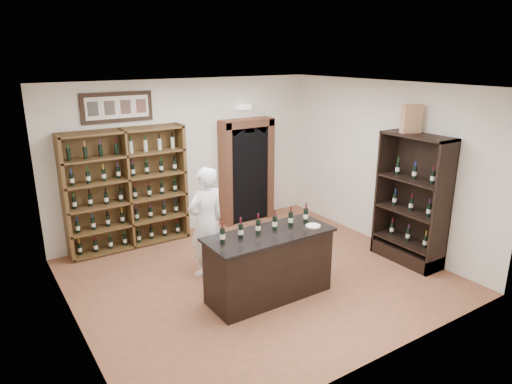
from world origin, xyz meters
The scene contains 20 objects.
floor centered at (0.00, 0.00, 0.00)m, with size 5.50×5.50×0.00m, color brown.
ceiling centered at (0.00, 0.00, 3.00)m, with size 5.50×5.50×0.00m, color white.
wall_back centered at (0.00, 2.50, 1.50)m, with size 5.50×0.04×3.00m, color silver.
wall_left centered at (-2.75, 0.00, 1.50)m, with size 0.04×5.00×3.00m, color silver.
wall_right centered at (2.75, 0.00, 1.50)m, with size 0.04×5.00×3.00m, color silver.
wine_shelf centered at (-1.30, 2.33, 1.10)m, with size 2.20×0.38×2.20m.
framed_picture centered at (-1.30, 2.47, 2.55)m, with size 1.25×0.04×0.52m, color black.
arched_doorway centered at (1.25, 2.33, 1.14)m, with size 1.17×0.35×2.17m.
emergency_light centered at (1.25, 2.42, 2.40)m, with size 0.30×0.10×0.10m, color white.
tasting_counter centered at (-0.20, -0.60, 0.49)m, with size 1.88×0.78×1.00m.
counter_bottle_0 centered at (-0.92, -0.53, 1.11)m, with size 0.07×0.07×0.30m.
counter_bottle_1 centered at (-0.63, -0.53, 1.11)m, with size 0.07×0.07×0.30m.
counter_bottle_2 centered at (-0.34, -0.53, 1.11)m, with size 0.07×0.07×0.30m.
counter_bottle_3 centered at (-0.06, -0.53, 1.11)m, with size 0.07×0.07×0.30m.
counter_bottle_4 centered at (0.23, -0.53, 1.11)m, with size 0.07×0.07×0.30m.
counter_bottle_5 centered at (0.52, -0.53, 1.11)m, with size 0.07×0.07×0.30m.
side_cabinet centered at (2.52, -0.90, 0.75)m, with size 0.48×1.20×2.20m.
shopkeeper centered at (-0.62, 0.55, 0.89)m, with size 0.65×0.43×1.79m, color white.
plate centered at (0.49, -0.74, 1.01)m, with size 0.22×0.22×0.02m, color silver.
wine_crate centered at (2.51, -0.72, 2.43)m, with size 0.32×0.13×0.46m, color tan.
Camera 1 is at (-3.66, -5.53, 3.45)m, focal length 32.00 mm.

